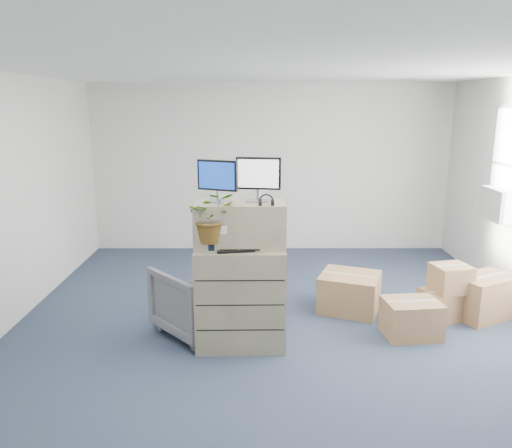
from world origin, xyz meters
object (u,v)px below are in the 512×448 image
object	(u,v)px
monitor_right	(258,177)
keyboard	(239,249)
water_bottle	(251,235)
potted_plant	(211,223)
filing_cabinet_lower	(240,297)
monitor_left	(217,179)
office_chair	(199,295)

from	to	relation	value
monitor_right	keyboard	world-z (taller)	monitor_right
water_bottle	potted_plant	xyz separation A→B (m)	(-0.39, -0.14, 0.15)
filing_cabinet_lower	monitor_left	xyz separation A→B (m)	(-0.22, 0.06, 1.21)
filing_cabinet_lower	keyboard	xyz separation A→B (m)	(-0.01, -0.11, 0.54)
filing_cabinet_lower	office_chair	distance (m)	0.57
keyboard	monitor_left	bearing A→B (deg)	132.47
monitor_right	potted_plant	bearing A→B (deg)	-148.68
monitor_left	monitor_right	bearing A→B (deg)	25.89
monitor_left	potted_plant	xyz separation A→B (m)	(-0.05, -0.16, -0.41)
monitor_right	filing_cabinet_lower	bearing A→B (deg)	-145.32
keyboard	water_bottle	world-z (taller)	water_bottle
monitor_right	water_bottle	xyz separation A→B (m)	(-0.07, -0.05, -0.58)
water_bottle	potted_plant	bearing A→B (deg)	-159.65
water_bottle	monitor_left	bearing A→B (deg)	177.33
potted_plant	office_chair	xyz separation A→B (m)	(-0.19, 0.41, -0.90)
filing_cabinet_lower	monitor_left	world-z (taller)	monitor_left
monitor_right	monitor_left	bearing A→B (deg)	-166.94
filing_cabinet_lower	water_bottle	xyz separation A→B (m)	(0.11, 0.04, 0.65)
water_bottle	office_chair	world-z (taller)	water_bottle
filing_cabinet_lower	water_bottle	bearing A→B (deg)	20.12
filing_cabinet_lower	monitor_right	xyz separation A→B (m)	(0.18, 0.09, 1.22)
monitor_left	monitor_right	distance (m)	0.41
monitor_right	keyboard	size ratio (longest dim) A/B	1.01
monitor_right	office_chair	world-z (taller)	monitor_right
keyboard	potted_plant	world-z (taller)	potted_plant
office_chair	monitor_right	bearing A→B (deg)	118.57
keyboard	monitor_right	bearing A→B (deg)	36.01
filing_cabinet_lower	office_chair	bearing A→B (deg)	145.23
filing_cabinet_lower	monitor_right	distance (m)	1.24
monitor_right	water_bottle	size ratio (longest dim) A/B	1.84
water_bottle	monitor_right	bearing A→B (deg)	33.03
monitor_right	office_chair	bearing A→B (deg)	169.84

